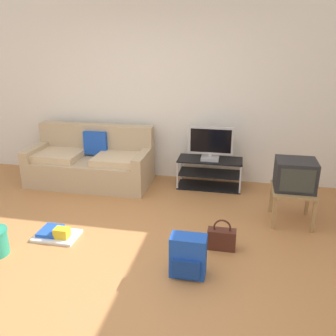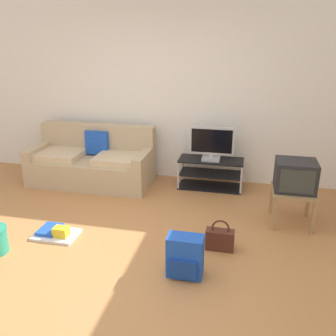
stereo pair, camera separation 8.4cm
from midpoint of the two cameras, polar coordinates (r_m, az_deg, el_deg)
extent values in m
cube|color=#B27542|center=(3.82, -9.07, -14.22)|extent=(9.00, 9.80, 0.02)
cube|color=silver|center=(5.57, -1.08, 12.02)|extent=(9.00, 0.10, 2.70)
cube|color=tan|center=(5.63, -12.59, -0.51)|extent=(1.83, 0.84, 0.39)
cube|color=tan|center=(5.78, -11.66, 4.55)|extent=(1.83, 0.20, 0.46)
cube|color=tan|center=(5.93, -20.29, 2.58)|extent=(0.14, 0.84, 0.16)
cube|color=tan|center=(5.26, -4.37, 1.68)|extent=(0.14, 0.84, 0.16)
cube|color=#CBAF89|center=(5.72, -17.63, 1.96)|extent=(0.73, 0.58, 0.10)
cube|color=#CBAF89|center=(5.32, -8.07, 1.38)|extent=(0.73, 0.58, 0.10)
cube|color=blue|center=(5.66, -11.76, 3.91)|extent=(0.36, 0.14, 0.37)
cube|color=black|center=(5.32, 6.24, 1.30)|extent=(0.94, 0.41, 0.02)
cube|color=black|center=(5.39, 6.15, -0.81)|extent=(0.90, 0.39, 0.02)
cube|color=black|center=(5.47, 6.07, -2.87)|extent=(0.94, 0.41, 0.02)
cylinder|color=#B7B7BC|center=(5.27, 1.04, -1.19)|extent=(0.03, 0.03, 0.44)
cylinder|color=#B7B7BC|center=(5.20, 10.94, -1.88)|extent=(0.03, 0.03, 0.44)
cylinder|color=#B7B7BC|center=(5.62, 1.73, 0.18)|extent=(0.03, 0.03, 0.44)
cylinder|color=#B7B7BC|center=(5.55, 11.01, -0.45)|extent=(0.03, 0.03, 0.44)
cube|color=#B2B2B7|center=(5.29, 6.23, 1.58)|extent=(0.26, 0.22, 0.05)
cube|color=#B2B2B7|center=(5.28, 6.25, 2.05)|extent=(0.05, 0.04, 0.04)
cube|color=#B2B2B7|center=(5.21, 6.34, 4.35)|extent=(0.64, 0.04, 0.40)
cube|color=black|center=(5.19, 6.31, 4.28)|extent=(0.58, 0.01, 0.34)
cube|color=#9E7A4C|center=(4.52, 18.74, -3.36)|extent=(0.50, 0.50, 0.03)
cube|color=#9E7A4C|center=(4.38, 15.89, -6.88)|extent=(0.04, 0.04, 0.40)
cube|color=#9E7A4C|center=(4.45, 21.57, -7.17)|extent=(0.04, 0.04, 0.40)
cube|color=#9E7A4C|center=(4.78, 15.55, -4.53)|extent=(0.04, 0.04, 0.40)
cube|color=#9E7A4C|center=(4.84, 20.75, -4.83)|extent=(0.04, 0.04, 0.40)
cube|color=#232326|center=(4.47, 18.98, -0.99)|extent=(0.46, 0.39, 0.36)
cube|color=#333833|center=(4.28, 19.29, -1.93)|extent=(0.38, 0.01, 0.28)
cube|color=blue|center=(3.46, 2.50, -13.70)|extent=(0.34, 0.19, 0.41)
cube|color=navy|center=(3.42, 2.19, -15.72)|extent=(0.25, 0.04, 0.18)
cylinder|color=navy|center=(3.56, 1.27, -12.28)|extent=(0.04, 0.04, 0.33)
cylinder|color=navy|center=(3.53, 4.34, -12.56)|extent=(0.04, 0.04, 0.33)
cube|color=#4C2319|center=(3.92, 7.85, -11.11)|extent=(0.30, 0.13, 0.22)
torus|color=#4C2319|center=(3.85, 7.95, -9.31)|extent=(0.19, 0.02, 0.19)
cube|color=silver|center=(4.33, -17.69, -10.18)|extent=(0.48, 0.34, 0.03)
cube|color=gold|center=(4.23, -17.01, -9.79)|extent=(0.16, 0.12, 0.11)
cube|color=blue|center=(4.39, -18.65, -9.38)|extent=(0.22, 0.28, 0.04)
camera|label=1|loc=(0.04, -90.52, -0.19)|focal=38.50mm
camera|label=2|loc=(0.04, 89.48, 0.19)|focal=38.50mm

